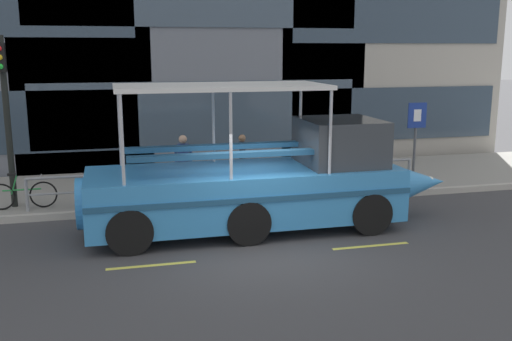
{
  "coord_description": "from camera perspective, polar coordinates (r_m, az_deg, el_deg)",
  "views": [
    {
      "loc": [
        -3.06,
        -11.92,
        4.27
      ],
      "look_at": [
        0.42,
        1.78,
        1.3
      ],
      "focal_mm": 40.57,
      "sensor_mm": 36.0,
      "label": 1
    }
  ],
  "objects": [
    {
      "name": "curb_edge",
      "position": [
        15.9,
        -2.63,
        -3.39
      ],
      "size": [
        32.0,
        0.18,
        0.18
      ],
      "primitive_type": "cube",
      "color": "#B2ADA3",
      "rests_on": "ground_plane"
    },
    {
      "name": "lane_centreline",
      "position": [
        12.35,
        1.02,
        -8.35
      ],
      "size": [
        25.8,
        0.12,
        0.01
      ],
      "color": "#DBD64C",
      "rests_on": "ground_plane"
    },
    {
      "name": "parking_sign",
      "position": [
        18.22,
        15.5,
        3.94
      ],
      "size": [
        0.6,
        0.12,
        2.52
      ],
      "color": "#4C4F54",
      "rests_on": "sidewalk"
    },
    {
      "name": "ground_plane",
      "position": [
        13.02,
        0.16,
        -7.27
      ],
      "size": [
        120.0,
        120.0,
        0.0
      ],
      "primitive_type": "plane",
      "color": "#3D3D3F"
    },
    {
      "name": "traffic_light_pole",
      "position": [
        16.16,
        -23.45,
        5.88
      ],
      "size": [
        0.24,
        0.46,
        4.44
      ],
      "color": "black",
      "rests_on": "sidewalk"
    },
    {
      "name": "leaned_bicycle",
      "position": [
        16.25,
        -22.06,
        -2.23
      ],
      "size": [
        1.74,
        0.46,
        0.96
      ],
      "color": "black",
      "rests_on": "sidewalk"
    },
    {
      "name": "sidewalk",
      "position": [
        18.27,
        -4.21,
        -1.39
      ],
      "size": [
        32.0,
        4.8,
        0.18
      ],
      "primitive_type": "cube",
      "color": "gray",
      "rests_on": "ground_plane"
    },
    {
      "name": "curb_guardrail",
      "position": [
        16.09,
        -2.27,
        -0.67
      ],
      "size": [
        10.92,
        0.09,
        0.88
      ],
      "color": "gray",
      "rests_on": "sidewalk"
    },
    {
      "name": "pedestrian_mid_left",
      "position": [
        17.44,
        -1.38,
        1.52
      ],
      "size": [
        0.22,
        0.45,
        1.59
      ],
      "color": "#47423D",
      "rests_on": "sidewalk"
    },
    {
      "name": "duck_tour_boat",
      "position": [
        13.9,
        1.1,
        -1.25
      ],
      "size": [
        9.2,
        2.49,
        3.49
      ],
      "color": "#388CD1",
      "rests_on": "ground_plane"
    },
    {
      "name": "pedestrian_near_bow",
      "position": [
        17.78,
        5.63,
        1.6
      ],
      "size": [
        0.4,
        0.29,
        1.56
      ],
      "color": "black",
      "rests_on": "sidewalk"
    },
    {
      "name": "pedestrian_mid_right",
      "position": [
        16.6,
        -7.18,
        1.16
      ],
      "size": [
        0.49,
        0.23,
        1.71
      ],
      "color": "#1E2338",
      "rests_on": "sidewalk"
    }
  ]
}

